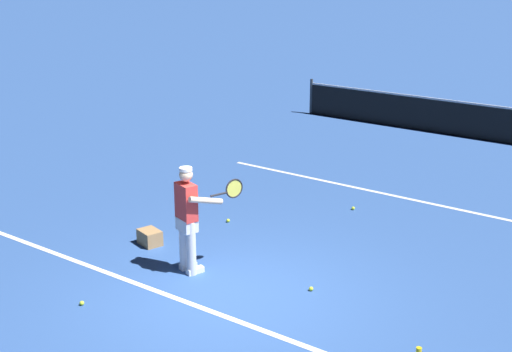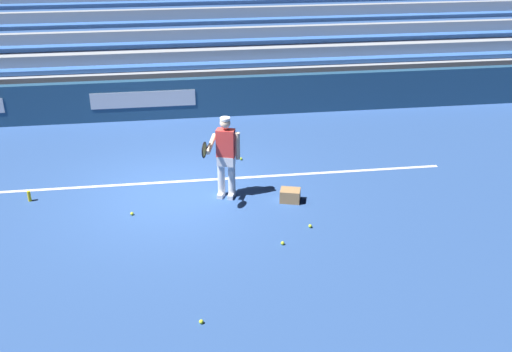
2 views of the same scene
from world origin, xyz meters
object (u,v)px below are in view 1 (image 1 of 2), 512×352
tennis_ball_near_player (228,221)px  tennis_net (489,122)px  tennis_ball_midcourt (311,289)px  tennis_ball_by_box (353,208)px  tennis_ball_far_left (82,303)px  tennis_ball_far_right (185,222)px  tennis_player (188,218)px  ball_box_cardboard (150,237)px

tennis_ball_near_player → tennis_net: bearing=77.7°
tennis_ball_near_player → tennis_ball_midcourt: size_ratio=1.00×
tennis_ball_near_player → tennis_net: 8.90m
tennis_ball_by_box → tennis_ball_far_left: bearing=-102.3°
tennis_ball_far_right → tennis_ball_by_box: (2.18, 2.47, 0.00)m
tennis_player → tennis_ball_midcourt: tennis_player is taller
ball_box_cardboard → tennis_ball_far_left: ball_box_cardboard is taller
tennis_player → tennis_ball_by_box: size_ratio=25.98×
tennis_ball_near_player → tennis_ball_far_left: bearing=-85.2°
tennis_ball_by_box → tennis_ball_near_player: size_ratio=1.00×
tennis_ball_near_player → tennis_ball_midcourt: (2.72, -1.46, 0.00)m
tennis_ball_far_left → tennis_ball_far_right: same height
tennis_player → ball_box_cardboard: (-1.26, 0.40, -0.76)m
ball_box_cardboard → tennis_ball_far_left: bearing=-70.7°
tennis_ball_far_right → tennis_ball_near_player: 0.81m
tennis_ball_by_box → tennis_ball_far_right: bearing=-131.4°
ball_box_cardboard → tennis_ball_far_left: size_ratio=6.06×
tennis_player → tennis_ball_midcourt: 2.16m
ball_box_cardboard → tennis_ball_by_box: bearing=60.7°
tennis_ball_near_player → tennis_ball_by_box: bearing=51.4°
ball_box_cardboard → tennis_net: tennis_net is taller
tennis_player → tennis_ball_midcourt: size_ratio=25.98×
tennis_ball_far_right → tennis_ball_near_player: bearing=40.0°
ball_box_cardboard → tennis_ball_near_player: 1.67m
tennis_ball_near_player → ball_box_cardboard: bearing=-105.4°
tennis_ball_by_box → tennis_ball_midcourt: 3.60m
tennis_player → tennis_ball_far_right: 2.25m
tennis_ball_far_right → tennis_net: tennis_net is taller
tennis_ball_near_player → tennis_player: bearing=-67.7°
tennis_ball_far_right → tennis_ball_near_player: (0.62, 0.52, 0.00)m
tennis_ball_by_box → tennis_net: (0.34, 6.73, 0.46)m
tennis_ball_far_right → tennis_player: bearing=-46.0°
tennis_net → tennis_ball_by_box: bearing=-92.9°
tennis_ball_midcourt → tennis_net: (-0.82, 10.14, 0.46)m
ball_box_cardboard → tennis_player: bearing=-17.7°
tennis_ball_far_left → tennis_net: bearing=82.8°
tennis_ball_far_right → tennis_ball_by_box: bearing=48.6°
tennis_ball_far_right → tennis_ball_by_box: same height
ball_box_cardboard → tennis_net: (2.34, 10.29, 0.36)m
ball_box_cardboard → tennis_ball_by_box: ball_box_cardboard is taller
ball_box_cardboard → tennis_ball_near_player: (0.44, 1.61, -0.10)m
tennis_ball_far_right → ball_box_cardboard: bearing=-80.8°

